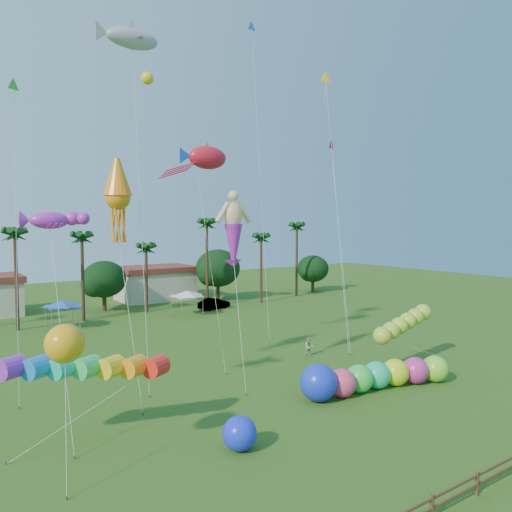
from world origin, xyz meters
TOP-DOWN VIEW (x-y plane):
  - ground at (0.00, 0.00)m, footprint 160.00×160.00m
  - tree_line at (3.57, 44.00)m, footprint 69.46×8.91m
  - buildings_row at (-3.09, 50.00)m, footprint 35.00×7.00m
  - tent_row at (-6.00, 36.33)m, footprint 31.00×4.00m
  - fence at (0.00, -6.00)m, footprint 36.12×0.12m
  - car_b at (13.00, 38.21)m, footprint 4.56×2.36m
  - spectator_b at (8.34, 14.19)m, footprint 0.91×0.79m
  - caterpillar_inflatable at (6.02, 5.23)m, footprint 11.62×4.14m
  - blue_ball at (-5.84, 3.00)m, footprint 1.72×1.72m
  - rainbow_tube at (-10.27, 7.52)m, footprint 9.34×3.73m
  - green_worm at (9.53, 7.39)m, footprint 10.89×4.16m
  - orange_ball_kite at (-13.59, 4.71)m, footprint 1.74×2.32m
  - merman_kite at (-0.29, 12.34)m, footprint 2.21×3.87m
  - fish_kite at (0.85, 17.99)m, footprint 5.14×5.56m
  - shark_kite at (-5.25, 17.90)m, footprint 5.13×6.36m
  - squid_kite at (-7.74, 14.45)m, footprint 2.39×5.68m
  - lobster_kite at (-12.68, 11.01)m, footprint 3.92×5.92m
  - delta_kite_red at (13.04, 16.68)m, footprint 2.37×4.61m
  - delta_kite_yellow at (11.34, 15.70)m, footprint 1.26×3.80m
  - delta_kite_green at (-12.98, 18.65)m, footprint 1.41×4.01m
  - delta_kite_blue at (8.76, 23.27)m, footprint 1.15×3.92m

SIDE VIEW (x-z plane):
  - ground at x=0.00m, z-range 0.00..0.00m
  - fence at x=0.00m, z-range 0.11..1.11m
  - car_b at x=13.00m, z-range 0.00..1.43m
  - spectator_b at x=8.34m, z-range 0.00..1.57m
  - blue_ball at x=-5.84m, z-range 0.00..1.72m
  - caterpillar_inflatable at x=6.02m, z-range -0.19..2.18m
  - buildings_row at x=-3.09m, z-range 0.00..4.00m
  - tent_row at x=-6.00m, z-range 2.45..3.05m
  - green_worm at x=9.53m, z-range 1.04..4.71m
  - rainbow_tube at x=-10.27m, z-range 1.48..5.56m
  - tree_line at x=3.57m, z-range -1.22..9.78m
  - orange_ball_kite at x=-13.59m, z-range 2.63..9.58m
  - merman_kite at x=-0.29m, z-range 3.93..16.91m
  - lobster_kite at x=-12.68m, z-range 5.34..17.37m
  - squid_kite at x=-7.74m, z-range 5.12..20.55m
  - fish_kite at x=0.85m, z-range 7.66..25.03m
  - delta_kite_red at x=13.04m, z-range 8.51..27.36m
  - delta_kite_green at x=-12.98m, z-range 9.17..29.72m
  - delta_kite_yellow at x=11.34m, z-range 11.09..35.42m
  - shark_kite at x=-5.25m, z-range 11.68..36.87m
  - delta_kite_blue at x=8.76m, z-range 13.72..44.12m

